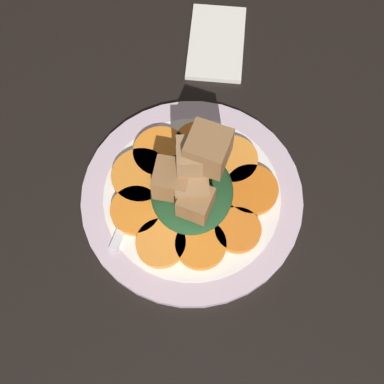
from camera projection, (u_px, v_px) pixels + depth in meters
table_slab at (192, 201)px, 70.09cm from camera, size 120.00×120.00×2.00cm
plate at (192, 197)px, 68.69cm from camera, size 28.45×28.45×1.05cm
carrot_slice_0 at (136, 210)px, 66.74cm from camera, size 6.34×6.34×1.08cm
carrot_slice_1 at (161, 243)px, 65.05cm from camera, size 6.14×6.14×1.08cm
carrot_slice_2 at (201, 245)px, 64.99cm from camera, size 6.28×6.28×1.08cm
carrot_slice_3 at (238, 230)px, 65.72cm from camera, size 5.77×5.77×1.08cm
carrot_slice_4 at (251, 190)px, 67.85cm from camera, size 6.80×6.80×1.08cm
carrot_slice_5 at (232, 160)px, 69.53cm from camera, size 6.81×6.81×1.08cm
carrot_slice_6 at (197, 143)px, 70.55cm from camera, size 5.85×5.85×1.08cm
carrot_slice_7 at (161, 152)px, 69.98cm from camera, size 7.30×7.30×1.08cm
carrot_slice_8 at (141, 176)px, 68.63cm from camera, size 7.57×7.57×1.08cm
center_pile at (193, 181)px, 64.57cm from camera, size 11.59×10.43×11.38cm
fork at (141, 183)px, 68.59cm from camera, size 17.88×5.92×0.40cm
napkin at (216, 43)px, 78.55cm from camera, size 13.33×8.00×0.80cm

